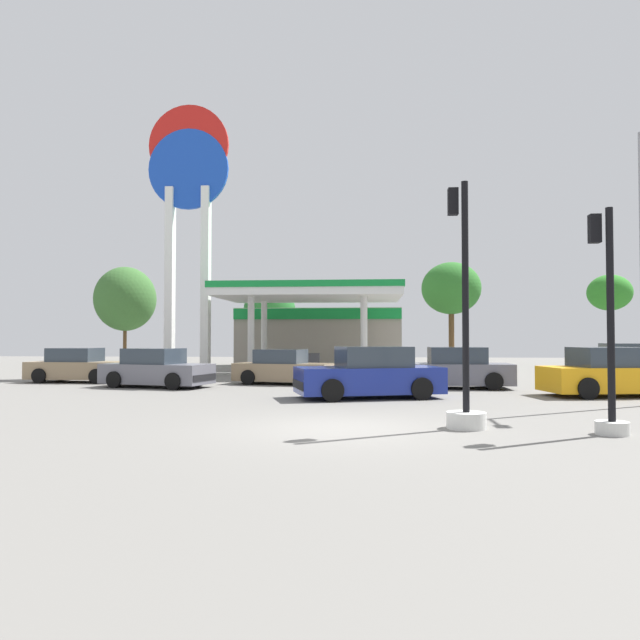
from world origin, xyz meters
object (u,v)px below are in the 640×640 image
(traffic_signal_1, at_px, (465,365))
(tree_0, at_px, (125,299))
(car_2, at_px, (638,366))
(station_pole_sign, at_px, (188,202))
(car_3, at_px, (453,370))
(tree_2, at_px, (451,289))
(traffic_signal_0, at_px, (609,353))
(car_6, at_px, (369,375))
(tree_1, at_px, (270,310))
(tree_3, at_px, (610,294))
(car_4, at_px, (284,368))
(car_0, at_px, (156,370))
(car_1, at_px, (612,374))
(car_5, at_px, (78,367))

(traffic_signal_1, xyz_separation_m, tree_0, (-19.20, 28.44, 3.32))
(car_2, bearing_deg, station_pole_sign, 168.54)
(traffic_signal_1, bearing_deg, car_3, 83.39)
(tree_2, bearing_deg, tree_0, 176.65)
(traffic_signal_0, distance_m, tree_2, 27.92)
(station_pole_sign, bearing_deg, traffic_signal_1, -56.32)
(traffic_signal_1, distance_m, tree_0, 34.48)
(car_6, distance_m, tree_1, 23.13)
(traffic_signal_1, distance_m, tree_1, 29.47)
(traffic_signal_0, distance_m, tree_3, 31.70)
(car_4, relative_size, traffic_signal_0, 0.95)
(tree_3, bearing_deg, station_pole_sign, -153.86)
(station_pole_sign, height_order, car_6, station_pole_sign)
(car_3, xyz_separation_m, traffic_signal_0, (1.52, -10.53, 0.88))
(traffic_signal_0, bearing_deg, tree_0, 127.03)
(traffic_signal_1, bearing_deg, car_2, 54.61)
(car_2, bearing_deg, car_0, -171.16)
(tree_1, bearing_deg, tree_0, 177.69)
(traffic_signal_1, distance_m, tree_3, 32.29)
(car_1, bearing_deg, traffic_signal_0, -111.77)
(station_pole_sign, bearing_deg, car_0, -82.23)
(car_0, height_order, tree_3, tree_3)
(car_5, relative_size, tree_1, 0.76)
(station_pole_sign, bearing_deg, tree_3, 26.14)
(tree_0, xyz_separation_m, tree_3, (33.35, 0.37, 0.22))
(tree_1, height_order, tree_2, tree_2)
(tree_1, bearing_deg, car_4, -78.61)
(car_2, relative_size, tree_2, 0.68)
(car_5, bearing_deg, car_6, -24.76)
(tree_1, xyz_separation_m, tree_3, (22.92, 0.79, 1.04))
(car_0, relative_size, tree_1, 0.82)
(traffic_signal_0, bearing_deg, traffic_signal_1, 168.04)
(traffic_signal_1, bearing_deg, tree_1, 107.40)
(car_3, height_order, car_5, car_3)
(station_pole_sign, xyz_separation_m, car_1, (16.80, -9.18, -7.98))
(tree_3, bearing_deg, car_1, -111.16)
(car_5, bearing_deg, tree_3, 30.89)
(car_3, height_order, tree_0, tree_0)
(station_pole_sign, height_order, car_1, station_pole_sign)
(tree_3, bearing_deg, car_0, -141.42)
(traffic_signal_0, bearing_deg, tree_1, 111.84)
(car_0, height_order, tree_1, tree_1)
(tree_3, bearing_deg, tree_0, -179.37)
(station_pole_sign, bearing_deg, tree_0, 124.50)
(car_4, distance_m, tree_3, 26.52)
(car_3, height_order, traffic_signal_1, traffic_signal_1)
(car_6, height_order, traffic_signal_0, traffic_signal_0)
(car_1, relative_size, tree_2, 0.68)
(car_3, relative_size, tree_3, 0.70)
(traffic_signal_0, bearing_deg, station_pole_sign, 128.71)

